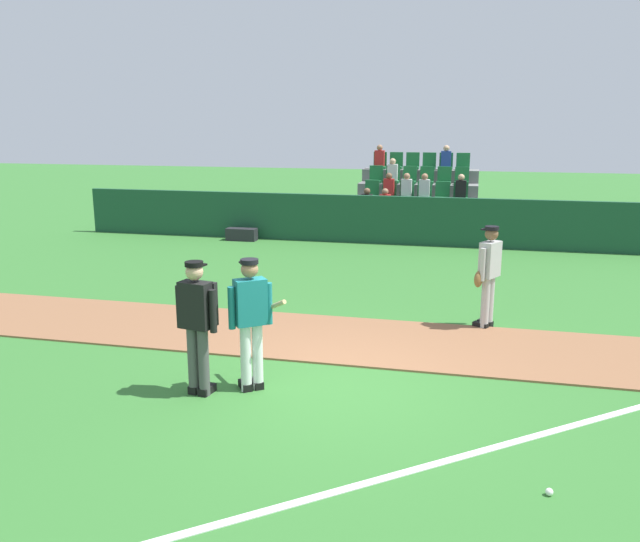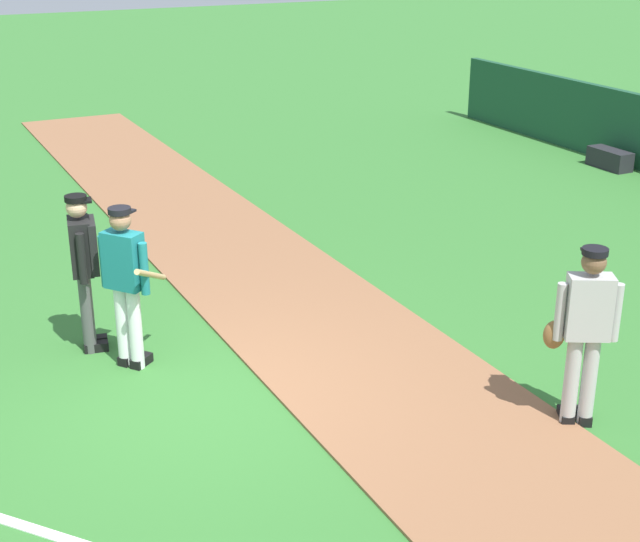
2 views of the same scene
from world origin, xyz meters
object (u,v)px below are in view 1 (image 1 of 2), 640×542
object	(u,v)px
baseball	(549,492)
batter_teal_jersey	(251,319)
runner_grey_jersey	(488,273)
equipment_bag	(242,234)
umpire_home_plate	(198,320)

from	to	relation	value
baseball	batter_teal_jersey	bearing A→B (deg)	154.15
runner_grey_jersey	equipment_bag	distance (m)	9.86
batter_teal_jersey	runner_grey_jersey	world-z (taller)	same
umpire_home_plate	baseball	world-z (taller)	umpire_home_plate
runner_grey_jersey	baseball	distance (m)	5.20
runner_grey_jersey	equipment_bag	xyz separation A→B (m)	(-6.94, 6.96, -0.78)
batter_teal_jersey	runner_grey_jersey	distance (m)	4.54
baseball	equipment_bag	distance (m)	14.18
batter_teal_jersey	runner_grey_jersey	size ratio (longest dim) A/B	1.00
runner_grey_jersey	baseball	xyz separation A→B (m)	(0.52, -5.10, -0.93)
equipment_bag	baseball	bearing A→B (deg)	-58.25
umpire_home_plate	batter_teal_jersey	bearing A→B (deg)	24.60
batter_teal_jersey	equipment_bag	size ratio (longest dim) A/B	1.96
batter_teal_jersey	runner_grey_jersey	xyz separation A→B (m)	(3.03, 3.38, -0.01)
umpire_home_plate	baseball	distance (m)	4.50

